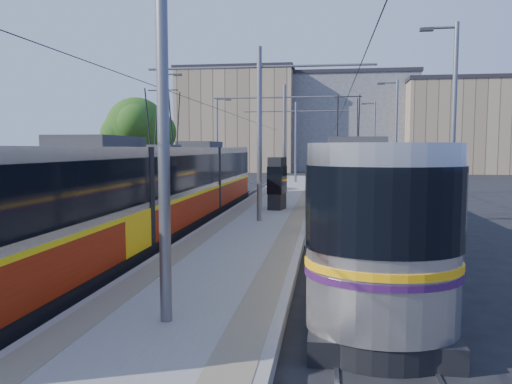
# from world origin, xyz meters

# --- Properties ---
(ground) EXTENTS (160.00, 160.00, 0.00)m
(ground) POSITION_xyz_m (0.00, 0.00, 0.00)
(ground) COLOR black
(ground) RESTS_ON ground
(platform) EXTENTS (4.00, 50.00, 0.30)m
(platform) POSITION_xyz_m (0.00, 17.00, 0.15)
(platform) COLOR gray
(platform) RESTS_ON ground
(tactile_strip_left) EXTENTS (0.70, 50.00, 0.01)m
(tactile_strip_left) POSITION_xyz_m (-1.45, 17.00, 0.30)
(tactile_strip_left) COLOR gray
(tactile_strip_left) RESTS_ON platform
(tactile_strip_right) EXTENTS (0.70, 50.00, 0.01)m
(tactile_strip_right) POSITION_xyz_m (1.45, 17.00, 0.30)
(tactile_strip_right) COLOR gray
(tactile_strip_right) RESTS_ON platform
(rails) EXTENTS (8.71, 70.00, 0.03)m
(rails) POSITION_xyz_m (0.00, 17.00, 0.02)
(rails) COLOR gray
(rails) RESTS_ON ground
(track_arrow) EXTENTS (1.20, 5.00, 0.01)m
(track_arrow) POSITION_xyz_m (-3.60, -3.00, 0.01)
(track_arrow) COLOR silver
(track_arrow) RESTS_ON ground
(tram_left) EXTENTS (2.43, 28.39, 5.50)m
(tram_left) POSITION_xyz_m (-3.60, 6.76, 1.71)
(tram_left) COLOR black
(tram_left) RESTS_ON ground
(tram_right) EXTENTS (2.43, 30.59, 5.50)m
(tram_right) POSITION_xyz_m (3.60, 10.22, 1.86)
(tram_right) COLOR black
(tram_right) RESTS_ON ground
(catenary) EXTENTS (9.20, 70.00, 7.00)m
(catenary) POSITION_xyz_m (0.00, 14.15, 4.52)
(catenary) COLOR slate
(catenary) RESTS_ON platform
(street_lamps) EXTENTS (15.18, 38.22, 8.00)m
(street_lamps) POSITION_xyz_m (-0.00, 21.00, 4.18)
(street_lamps) COLOR slate
(street_lamps) RESTS_ON ground
(shelter) EXTENTS (0.89, 1.25, 2.53)m
(shelter) POSITION_xyz_m (0.34, 11.99, 1.63)
(shelter) COLOR black
(shelter) RESTS_ON platform
(tree) EXTENTS (4.61, 4.27, 6.70)m
(tree) POSITION_xyz_m (-9.86, 20.79, 4.53)
(tree) COLOR #382314
(tree) RESTS_ON ground
(building_left) EXTENTS (16.32, 12.24, 14.44)m
(building_left) POSITION_xyz_m (-10.00, 60.00, 7.23)
(building_left) COLOR tan
(building_left) RESTS_ON ground
(building_centre) EXTENTS (18.36, 14.28, 13.92)m
(building_centre) POSITION_xyz_m (6.00, 64.00, 6.97)
(building_centre) COLOR gray
(building_centre) RESTS_ON ground
(building_right) EXTENTS (14.28, 10.20, 12.33)m
(building_right) POSITION_xyz_m (20.00, 58.00, 6.17)
(building_right) COLOR tan
(building_right) RESTS_ON ground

